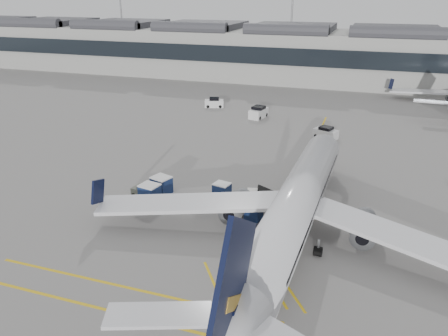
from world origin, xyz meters
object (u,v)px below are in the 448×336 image
(ramp_agent_b, at_px, (244,202))
(pushback_tug, at_px, (145,192))
(belt_loader, at_px, (264,202))
(baggage_cart_a, at_px, (254,212))
(airliner_main, at_px, (295,208))
(ramp_agent_a, at_px, (259,198))

(ramp_agent_b, distance_m, pushback_tug, 10.36)
(belt_loader, height_order, baggage_cart_a, belt_loader)
(belt_loader, xyz_separation_m, pushback_tug, (-12.00, -1.58, -0.03))
(airliner_main, xyz_separation_m, pushback_tug, (-15.66, 3.23, -2.35))
(airliner_main, relative_size, ramp_agent_a, 24.43)
(belt_loader, xyz_separation_m, ramp_agent_b, (-1.65, -1.23, 0.27))
(ramp_agent_a, distance_m, pushback_tug, 11.50)
(airliner_main, height_order, ramp_agent_b, airliner_main)
(airliner_main, bearing_deg, pushback_tug, 170.36)
(belt_loader, relative_size, baggage_cart_a, 3.12)
(airliner_main, distance_m, ramp_agent_b, 6.73)
(ramp_agent_b, height_order, pushback_tug, ramp_agent_b)
(airliner_main, bearing_deg, ramp_agent_a, 131.55)
(airliner_main, height_order, ramp_agent_a, airliner_main)
(baggage_cart_a, bearing_deg, belt_loader, 95.54)
(belt_loader, relative_size, ramp_agent_b, 3.02)
(airliner_main, height_order, pushback_tug, airliner_main)
(belt_loader, distance_m, pushback_tug, 12.10)
(ramp_agent_b, bearing_deg, airliner_main, 145.31)
(pushback_tug, bearing_deg, belt_loader, 15.61)
(baggage_cart_a, xyz_separation_m, ramp_agent_b, (-1.35, 1.60, 0.04))
(baggage_cart_a, xyz_separation_m, pushback_tug, (-11.70, 1.25, -0.26))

